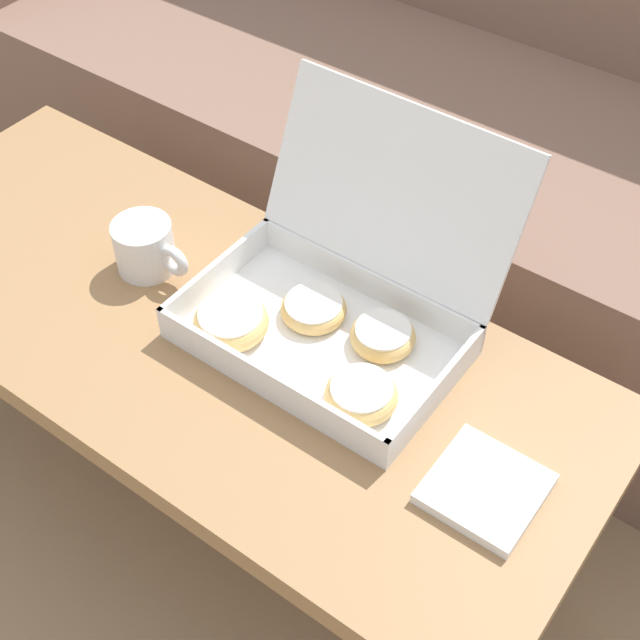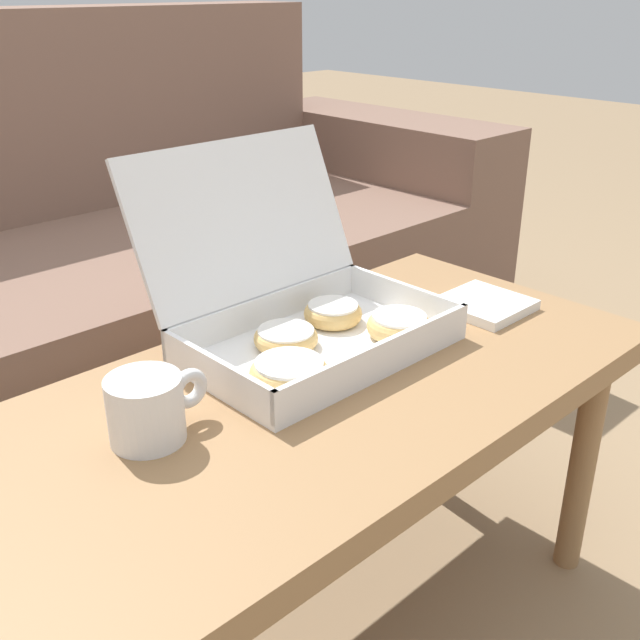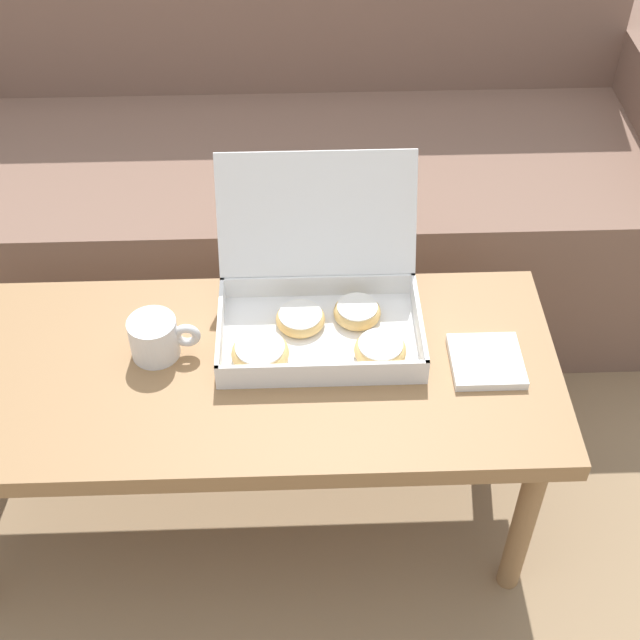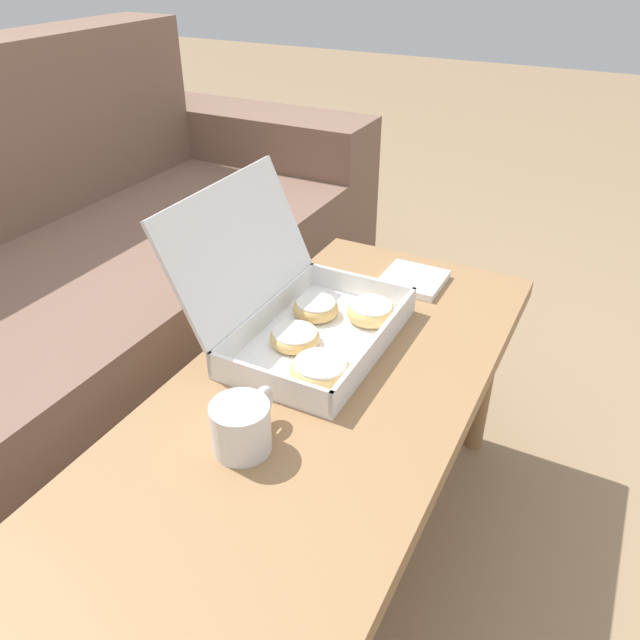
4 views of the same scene
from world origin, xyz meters
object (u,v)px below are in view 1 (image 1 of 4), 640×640
(couch, at_px, (475,137))
(pastry_box, at_px, (331,308))
(coffee_table, at_px, (205,345))
(coffee_mug, at_px, (146,247))

(couch, relative_size, pastry_box, 6.38)
(coffee_table, height_order, pastry_box, pastry_box)
(couch, relative_size, coffee_mug, 18.47)
(coffee_table, height_order, coffee_mug, coffee_mug)
(coffee_table, xyz_separation_m, pastry_box, (0.16, 0.09, 0.10))
(coffee_table, distance_m, coffee_mug, 0.17)
(coffee_mug, bearing_deg, couch, 79.94)
(couch, height_order, pastry_box, couch)
(couch, height_order, coffee_mug, couch)
(couch, bearing_deg, coffee_table, -90.00)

